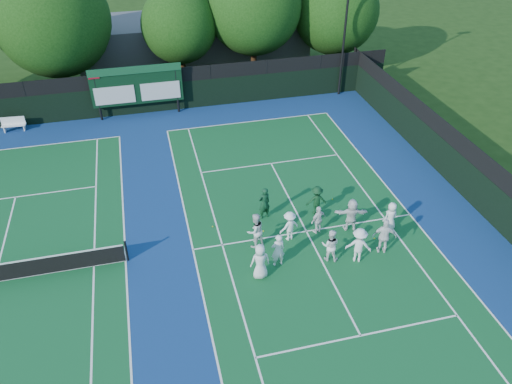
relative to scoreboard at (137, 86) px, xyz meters
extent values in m
plane|color=#1A360E|center=(7.01, -15.59, -2.19)|extent=(120.00, 120.00, 0.00)
cube|color=navy|center=(1.01, -14.59, -2.19)|extent=(34.00, 32.00, 0.01)
cube|color=#115427|center=(7.01, -14.59, -2.18)|extent=(10.97, 23.77, 0.00)
cube|color=white|center=(7.01, -2.70, -2.18)|extent=(10.97, 0.08, 0.00)
cube|color=white|center=(1.53, -14.59, -2.18)|extent=(0.08, 23.77, 0.00)
cube|color=white|center=(12.50, -14.59, -2.18)|extent=(0.08, 23.77, 0.00)
cube|color=white|center=(2.90, -14.59, -2.18)|extent=(0.08, 23.77, 0.00)
cube|color=white|center=(11.13, -14.59, -2.18)|extent=(0.08, 23.77, 0.00)
cube|color=white|center=(7.01, -20.99, -2.18)|extent=(8.23, 0.08, 0.00)
cube|color=white|center=(7.01, -8.19, -2.18)|extent=(8.23, 0.08, 0.00)
cube|color=white|center=(7.01, -14.59, -2.18)|extent=(0.08, 12.80, 0.00)
cube|color=white|center=(-6.99, -2.70, -2.18)|extent=(10.97, 0.08, 0.00)
cube|color=white|center=(-1.50, -14.59, -2.18)|extent=(0.08, 23.77, 0.00)
cube|color=white|center=(-2.87, -14.59, -2.18)|extent=(0.08, 23.77, 0.00)
cube|color=white|center=(-6.99, -8.19, -2.18)|extent=(8.23, 0.08, 0.00)
cube|color=black|center=(1.01, 0.41, -1.19)|extent=(34.00, 0.08, 2.00)
cube|color=black|center=(1.01, 0.41, 0.31)|extent=(34.00, 0.05, 1.00)
cube|color=black|center=(16.01, -14.59, -1.19)|extent=(0.08, 32.00, 2.00)
cube|color=black|center=(16.01, -14.59, 0.31)|extent=(0.05, 32.00, 1.00)
cylinder|color=black|center=(-2.59, 0.01, -0.44)|extent=(0.16, 0.16, 3.50)
cylinder|color=black|center=(2.61, 0.01, -0.44)|extent=(0.16, 0.16, 3.50)
cube|color=black|center=(0.01, 0.01, 0.01)|extent=(6.00, 0.15, 2.60)
cube|color=#154C29|center=(0.01, -0.09, 1.11)|extent=(6.00, 0.05, 0.50)
cube|color=silver|center=(-1.49, -0.09, -0.49)|extent=(2.60, 0.04, 1.20)
cube|color=silver|center=(1.51, -0.09, -0.49)|extent=(2.60, 0.04, 1.20)
cube|color=maroon|center=(-2.59, -0.09, 1.01)|extent=(0.70, 0.04, 0.50)
cube|color=#545559|center=(5.01, 8.41, -0.19)|extent=(18.00, 6.00, 4.00)
cylinder|color=black|center=(14.51, 0.11, 2.81)|extent=(0.16, 0.16, 10.00)
cylinder|color=black|center=(-1.39, -14.59, -1.64)|extent=(0.10, 0.10, 1.10)
cube|color=white|center=(-8.05, -0.29, -1.78)|extent=(1.51, 0.50, 0.06)
cube|color=white|center=(-8.05, -0.14, -1.50)|extent=(1.48, 0.17, 0.49)
cube|color=white|center=(-8.64, -0.29, -1.99)|extent=(0.08, 0.35, 0.40)
cube|color=white|center=(-7.46, -0.29, -1.99)|extent=(0.08, 0.35, 0.40)
cylinder|color=black|center=(-4.83, 3.91, -0.75)|extent=(0.44, 0.44, 2.89)
sphere|color=#12360C|center=(-4.83, 3.91, 3.56)|extent=(7.63, 7.63, 7.63)
sphere|color=#12360C|center=(-4.23, 4.21, 2.79)|extent=(5.34, 5.34, 5.34)
cylinder|color=black|center=(3.50, 3.91, -0.80)|extent=(0.44, 0.44, 2.77)
sphere|color=#12360C|center=(3.50, 3.91, 2.60)|extent=(5.37, 5.37, 5.37)
sphere|color=#12360C|center=(4.10, 4.21, 2.06)|extent=(3.76, 3.76, 3.76)
cylinder|color=black|center=(8.94, 3.91, -0.62)|extent=(0.44, 0.44, 3.15)
sphere|color=#12360C|center=(8.94, 3.91, 3.55)|extent=(6.91, 6.91, 6.91)
sphere|color=#12360C|center=(9.54, 4.21, 2.86)|extent=(4.84, 4.84, 4.84)
cylinder|color=black|center=(15.31, 3.91, -0.90)|extent=(0.44, 0.44, 2.59)
sphere|color=#12360C|center=(15.31, 3.91, 2.82)|extent=(6.46, 6.46, 6.46)
sphere|color=#12360C|center=(15.91, 4.21, 2.17)|extent=(4.52, 4.52, 4.52)
sphere|color=#C2D018|center=(5.00, -14.10, -2.16)|extent=(0.07, 0.07, 0.07)
sphere|color=#C2D018|center=(8.84, -11.63, -2.16)|extent=(0.07, 0.07, 0.07)
sphere|color=#C2D018|center=(9.96, -15.90, -2.16)|extent=(0.07, 0.07, 0.07)
sphere|color=#C2D018|center=(2.69, -13.17, -2.16)|extent=(0.07, 0.07, 0.07)
sphere|color=#C2D018|center=(9.18, -12.44, -2.16)|extent=(0.07, 0.07, 0.07)
imported|color=white|center=(4.10, -16.98, -1.33)|extent=(0.85, 0.57, 1.73)
imported|color=white|center=(5.03, -16.47, -1.34)|extent=(0.66, 0.47, 1.69)
imported|color=white|center=(7.37, -16.67, -1.38)|extent=(0.97, 0.88, 1.62)
imported|color=white|center=(8.55, -17.03, -1.32)|extent=(1.29, 1.05, 1.74)
imported|color=white|center=(9.89, -16.79, -1.28)|extent=(1.15, 0.75, 1.82)
imported|color=white|center=(4.38, -14.98, -1.30)|extent=(1.05, 0.95, 1.78)
imported|color=white|center=(6.03, -14.90, -1.42)|extent=(1.12, 0.84, 1.54)
imported|color=white|center=(7.51, -14.74, -1.44)|extent=(0.95, 0.70, 1.50)
imported|color=white|center=(9.11, -14.90, -1.33)|extent=(1.66, 0.84, 1.71)
imported|color=white|center=(10.96, -15.32, -1.44)|extent=(0.81, 0.61, 1.49)
imported|color=#0F3920|center=(5.31, -13.02, -1.31)|extent=(0.73, 0.58, 1.75)
imported|color=#0F391B|center=(7.93, -13.31, -1.40)|extent=(1.05, 0.64, 1.58)
camera|label=1|loc=(0.18, -32.02, 13.12)|focal=35.00mm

